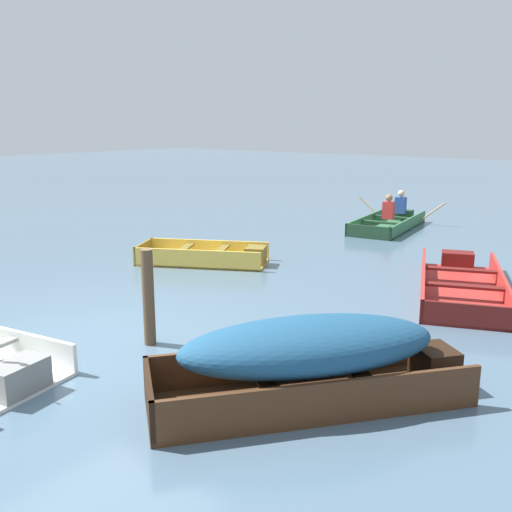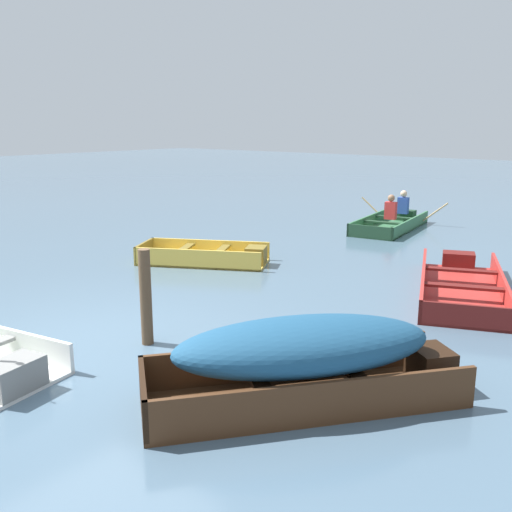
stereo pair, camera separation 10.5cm
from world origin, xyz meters
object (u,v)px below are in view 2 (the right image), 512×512
skiff_yellow_mid_moored (209,257)px  skiff_red_near_moored (461,284)px  rowboat_green_with_crew (392,221)px  skiff_dark_varnish_far_moored (307,354)px  mooring_post (146,297)px

skiff_yellow_mid_moored → skiff_red_near_moored: bearing=15.0°
skiff_red_near_moored → skiff_yellow_mid_moored: size_ratio=1.39×
rowboat_green_with_crew → skiff_dark_varnish_far_moored: bearing=-68.9°
skiff_red_near_moored → mooring_post: mooring_post is taller
skiff_yellow_mid_moored → rowboat_green_with_crew: (1.04, 5.76, 0.04)m
skiff_yellow_mid_moored → skiff_dark_varnish_far_moored: 5.79m
skiff_yellow_mid_moored → skiff_dark_varnish_far_moored: bearing=-37.2°
skiff_red_near_moored → skiff_yellow_mid_moored: 4.61m
skiff_yellow_mid_moored → mooring_post: bearing=-57.0°
mooring_post → skiff_red_near_moored: bearing=64.9°
skiff_yellow_mid_moored → mooring_post: mooring_post is taller
skiff_red_near_moored → rowboat_green_with_crew: size_ratio=1.14×
skiff_red_near_moored → rowboat_green_with_crew: bearing=126.7°
skiff_dark_varnish_far_moored → rowboat_green_with_crew: bearing=111.1°
skiff_dark_varnish_far_moored → rowboat_green_with_crew: (-3.56, 9.26, -0.32)m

